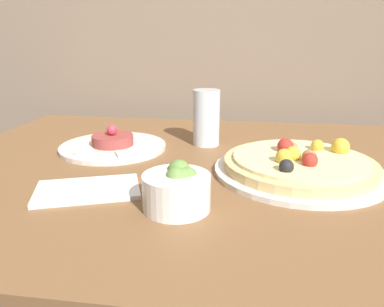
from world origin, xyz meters
The scene contains 6 objects.
dining_table centered at (0.00, 0.43, 0.62)m, with size 1.13×0.86×0.72m.
pizza_plate centered at (0.21, 0.41, 0.74)m, with size 0.33×0.33×0.06m.
tartare_plate centered at (-0.21, 0.52, 0.73)m, with size 0.25×0.25×0.06m.
small_bowl centered at (0.00, 0.23, 0.75)m, with size 0.11×0.11×0.07m.
drinking_glass centered at (0.01, 0.59, 0.79)m, with size 0.06×0.06×0.13m.
napkin centered at (-0.16, 0.27, 0.72)m, with size 0.20×0.16×0.01m.
Camera 1 is at (0.10, -0.30, 0.98)m, focal length 35.00 mm.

